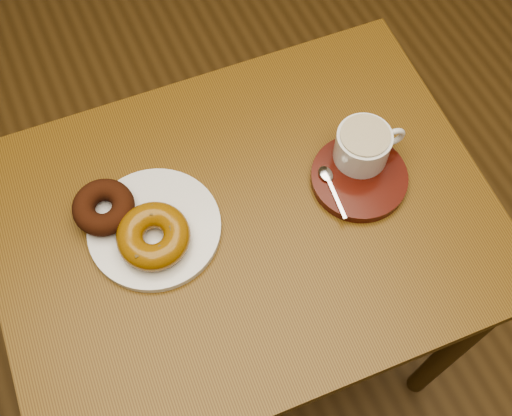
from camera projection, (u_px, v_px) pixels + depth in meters
name	position (u px, v px, depth m)	size (l,w,h in m)	color
ground	(317.00, 385.00, 1.56)	(6.00, 6.00, 0.00)	#52391A
cafe_table	(245.00, 248.00, 1.08)	(0.79, 0.61, 0.71)	brown
donut_plate	(155.00, 228.00, 0.96)	(0.20, 0.20, 0.01)	silver
donut_cinnamon	(103.00, 207.00, 0.95)	(0.09, 0.09, 0.03)	#36170A
donut_caramel	(153.00, 236.00, 0.93)	(0.14, 0.14, 0.04)	#87570E
saucer	(359.00, 178.00, 1.00)	(0.15, 0.15, 0.02)	#3D0E08
coffee_cup	(364.00, 145.00, 0.98)	(0.11, 0.09, 0.06)	silver
teaspoon	(328.00, 179.00, 0.99)	(0.02, 0.10, 0.01)	silver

